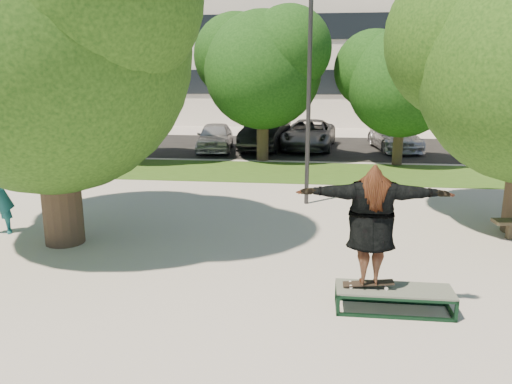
# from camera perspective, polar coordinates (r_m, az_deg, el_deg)

# --- Properties ---
(ground) EXTENTS (120.00, 120.00, 0.00)m
(ground) POSITION_cam_1_polar(r_m,az_deg,el_deg) (9.65, -0.89, -8.73)
(ground) COLOR gray
(ground) RESTS_ON ground
(grass_strip) EXTENTS (30.00, 4.00, 0.02)m
(grass_strip) POSITION_cam_1_polar(r_m,az_deg,el_deg) (18.71, 6.04, 2.24)
(grass_strip) COLOR #234614
(grass_strip) RESTS_ON ground
(asphalt_strip) EXTENTS (40.00, 8.00, 0.01)m
(asphalt_strip) POSITION_cam_1_polar(r_m,az_deg,el_deg) (25.15, 3.99, 5.18)
(asphalt_strip) COLOR black
(asphalt_strip) RESTS_ON ground
(tree_left) EXTENTS (6.96, 5.95, 7.12)m
(tree_left) POSITION_cam_1_polar(r_m,az_deg,el_deg) (11.39, -23.07, 16.36)
(tree_left) COLOR #38281E
(tree_left) RESTS_ON ground
(bg_tree_left) EXTENTS (5.28, 4.51, 5.77)m
(bg_tree_left) POSITION_cam_1_polar(r_m,az_deg,el_deg) (21.39, -14.93, 13.32)
(bg_tree_left) COLOR #38281E
(bg_tree_left) RESTS_ON ground
(bg_tree_mid) EXTENTS (5.76, 4.92, 6.24)m
(bg_tree_mid) POSITION_cam_1_polar(r_m,az_deg,el_deg) (21.06, 0.60, 14.54)
(bg_tree_mid) COLOR #38281E
(bg_tree_mid) RESTS_ON ground
(bg_tree_right) EXTENTS (5.04, 4.31, 5.43)m
(bg_tree_right) POSITION_cam_1_polar(r_m,az_deg,el_deg) (20.67, 16.18, 12.58)
(bg_tree_right) COLOR #38281E
(bg_tree_right) RESTS_ON ground
(lamppost) EXTENTS (0.25, 0.15, 6.11)m
(lamppost) POSITION_cam_1_polar(r_m,az_deg,el_deg) (13.86, 6.07, 11.38)
(lamppost) COLOR #2D2D30
(lamppost) RESTS_ON ground
(office_building) EXTENTS (30.00, 14.12, 16.00)m
(office_building) POSITION_cam_1_polar(r_m,az_deg,el_deg) (41.18, 2.44, 19.61)
(office_building) COLOR silver
(office_building) RESTS_ON ground
(grind_box) EXTENTS (1.80, 0.60, 0.38)m
(grind_box) POSITION_cam_1_polar(r_m,az_deg,el_deg) (8.28, 15.47, -11.75)
(grind_box) COLOR black
(grind_box) RESTS_ON ground
(skater_rig) EXTENTS (2.33, 0.69, 1.96)m
(skater_rig) POSITION_cam_1_polar(r_m,az_deg,el_deg) (7.80, 13.05, -3.71)
(skater_rig) COLOR white
(skater_rig) RESTS_ON grind_box
(car_silver_a) EXTENTS (2.00, 4.08, 1.34)m
(car_silver_a) POSITION_cam_1_polar(r_m,az_deg,el_deg) (23.80, -4.69, 6.31)
(car_silver_a) COLOR #B9B9BE
(car_silver_a) RESTS_ON asphalt_strip
(car_dark) EXTENTS (2.20, 5.03, 1.61)m
(car_dark) POSITION_cam_1_polar(r_m,az_deg,el_deg) (24.21, 1.10, 6.79)
(car_dark) COLOR black
(car_dark) RESTS_ON asphalt_strip
(car_grey) EXTENTS (2.77, 5.21, 1.39)m
(car_grey) POSITION_cam_1_polar(r_m,az_deg,el_deg) (24.58, 6.07, 6.57)
(car_grey) COLOR slate
(car_grey) RESTS_ON asphalt_strip
(car_silver_b) EXTENTS (2.42, 4.74, 1.32)m
(car_silver_b) POSITION_cam_1_polar(r_m,az_deg,el_deg) (24.95, 15.55, 6.16)
(car_silver_b) COLOR silver
(car_silver_b) RESTS_ON asphalt_strip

